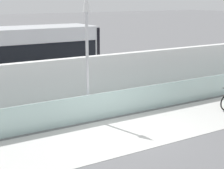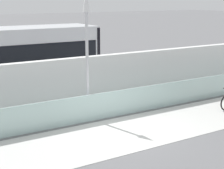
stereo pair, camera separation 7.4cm
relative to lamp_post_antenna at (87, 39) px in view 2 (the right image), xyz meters
name	(u,v)px [view 2 (the right image)]	position (x,y,z in m)	size (l,w,h in m)	color
ground_plane	(126,133)	(0.45, -2.15, -3.29)	(200.00, 200.00, 0.00)	slate
bike_path_deck	(126,133)	(0.45, -2.15, -3.29)	(32.00, 3.20, 0.01)	silver
glass_parapet	(101,106)	(0.45, -0.30, -2.74)	(32.00, 0.05, 1.10)	silver
concrete_barrier_wall	(81,83)	(0.45, 1.50, -2.14)	(32.00, 0.36, 2.31)	white
tram_rail_near	(60,95)	(0.45, 3.98, -3.29)	(32.00, 0.08, 0.01)	#595654
tram_rail_far	(49,89)	(0.45, 5.42, -3.29)	(32.00, 0.08, 0.01)	#595654
lamp_post_antenna	(87,39)	(0.00, 0.00, 0.00)	(0.28, 0.28, 5.20)	gray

